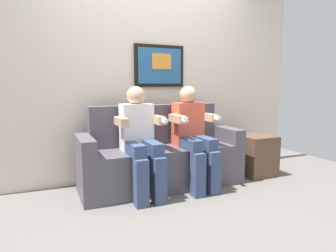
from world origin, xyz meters
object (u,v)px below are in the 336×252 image
couch (162,158)px  side_table_right (256,155)px  person_on_right (193,133)px  person_on_left (140,137)px

couch → side_table_right: (1.24, -0.11, -0.06)m
couch → side_table_right: couch is taller
person_on_right → side_table_right: (0.94, 0.06, -0.36)m
couch → side_table_right: bearing=-4.8°
person_on_left → side_table_right: size_ratio=2.22×
couch → person_on_right: bearing=-29.0°
person_on_right → side_table_right: bearing=3.7°
person_on_right → side_table_right: person_on_right is taller
side_table_right → person_on_right: bearing=-176.3°
person_on_left → side_table_right: bearing=2.3°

